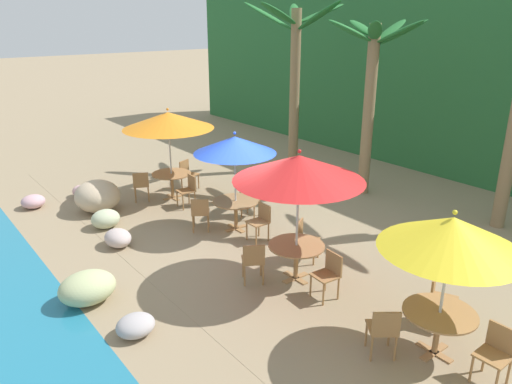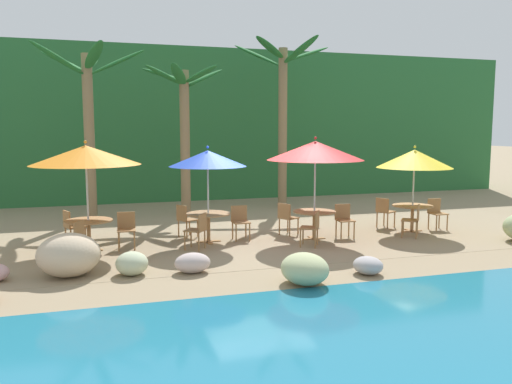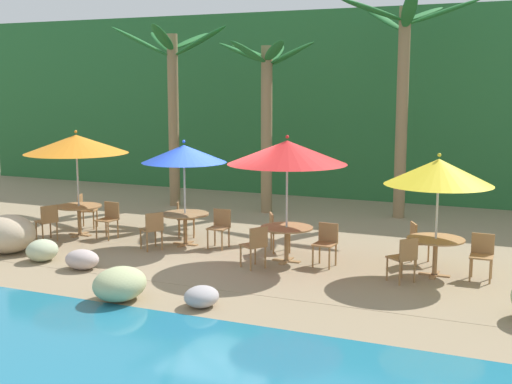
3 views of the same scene
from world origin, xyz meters
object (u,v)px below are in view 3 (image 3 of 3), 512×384
Objects in this scene: umbrella_orange at (76,144)px; chair_blue_seaward at (220,225)px; chair_orange_inland at (85,208)px; chair_orange_left at (48,220)px; dining_table_orange at (79,211)px; chair_red_left at (256,244)px; chair_yellow_left at (404,256)px; chair_blue_inland at (183,216)px; dining_table_yellow at (436,245)px; dining_table_red at (287,233)px; chair_orange_seaward at (109,217)px; umbrella_yellow at (439,172)px; chair_blue_left at (153,228)px; chair_red_seaward at (326,241)px; chair_yellow_inland at (419,240)px; palm_tree_second at (267,95)px; dining_table_blue at (185,219)px; umbrella_red at (287,152)px; umbrella_blue at (184,154)px; chair_red_inland at (276,229)px; chair_yellow_seaward at (482,253)px.

umbrella_orange is 4.11m from chair_blue_seaward.
chair_orange_left is (0.13, -1.56, 0.00)m from chair_orange_inland.
chair_red_left is (5.17, -1.09, -0.10)m from dining_table_orange.
chair_blue_inland is at bearing 162.70° from chair_yellow_left.
chair_yellow_left reaches higher than dining_table_yellow.
dining_table_red is (5.82, 0.48, 0.10)m from chair_orange_left.
chair_orange_seaward is 0.79× the size of dining_table_red.
chair_blue_left is at bearing -176.08° from umbrella_yellow.
chair_red_seaward is at bearing -176.76° from dining_table_yellow.
chair_yellow_inland is (5.71, -0.32, 0.00)m from chair_blue_inland.
palm_tree_second is at bearing 132.36° from chair_yellow_left.
umbrella_red reaches higher than dining_table_blue.
chair_yellow_left is at bearing -11.49° from umbrella_blue.
chair_orange_inland is 6.31m from umbrella_red.
dining_table_orange is at bearing 166.43° from chair_blue_left.
dining_table_blue is 1.26× the size of chair_red_seaward.
chair_yellow_left is (5.71, -1.78, 0.00)m from chair_blue_inland.
chair_blue_seaward is 0.79× the size of dining_table_yellow.
chair_blue_inland is (1.54, 0.84, 0.00)m from chair_orange_seaward.
umbrella_red is at bearing -10.20° from chair_orange_inland.
chair_orange_inland and chair_blue_seaward have the same top height.
palm_tree_second is (3.04, 4.65, 1.13)m from umbrella_orange.
dining_table_red is 1.26× the size of chair_yellow_left.
dining_table_blue is at bearing 17.09° from chair_orange_left.
umbrella_red is 2.41× the size of dining_table_red.
umbrella_orange is at bearing -176.81° from dining_table_blue.
chair_yellow_inland is (7.25, 0.51, 0.00)m from chair_orange_seaward.
chair_blue_inland is at bearing 123.37° from umbrella_blue.
dining_table_orange is 1.26× the size of chair_red_left.
chair_red_seaward and chair_red_inland have the same top height.
chair_yellow_seaward reaches higher than dining_table_blue.
umbrella_blue is 2.79× the size of chair_blue_inland.
chair_orange_seaward is at bearing -151.52° from chair_blue_inland.
chair_yellow_seaward is at bearing -0.75° from chair_orange_seaward.
dining_table_yellow is 0.86m from chair_yellow_seaward.
chair_blue_seaward reaches higher than dining_table_blue.
umbrella_red is at bearing -4.40° from chair_orange_seaward.
dining_table_yellow is at bearing 4.08° from chair_orange_left.
chair_orange_seaward is at bearing 176.53° from chair_red_seaward.
dining_table_orange is at bearing -123.15° from palm_tree_second.
chair_blue_seaward is at bearing 168.45° from chair_red_seaward.
chair_blue_left is at bearing -174.96° from dining_table_red.
chair_orange_left and chair_yellow_inland have the same top height.
dining_table_yellow is at bearing -41.20° from palm_tree_second.
chair_blue_left is 3.09m from dining_table_red.
umbrella_yellow is (8.83, 0.63, 1.51)m from chair_orange_left.
dining_table_yellow is at bearing -9.68° from chair_blue_inland.
chair_orange_seaward is 5.85m from palm_tree_second.
chair_yellow_inland is at bearing 3.90° from dining_table_orange.
chair_blue_inland is at bearing 170.32° from dining_table_yellow.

